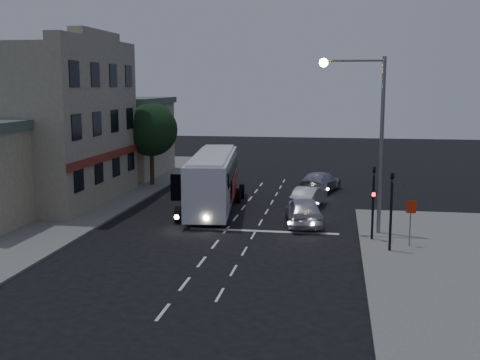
% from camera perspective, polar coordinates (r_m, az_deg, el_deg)
% --- Properties ---
extents(ground, '(120.00, 120.00, 0.00)m').
position_cam_1_polar(ground, '(30.54, -1.99, -5.62)').
color(ground, black).
extents(sidewalk_far, '(12.00, 50.00, 0.12)m').
position_cam_1_polar(sidewalk_far, '(42.17, -17.41, -1.85)').
color(sidewalk_far, slate).
rests_on(sidewalk_far, ground).
extents(road_markings, '(8.00, 30.55, 0.01)m').
position_cam_1_polar(road_markings, '(33.50, 1.27, -4.29)').
color(road_markings, silver).
rests_on(road_markings, ground).
extents(tour_bus, '(3.69, 11.66, 3.51)m').
position_cam_1_polar(tour_bus, '(37.45, -2.58, 0.08)').
color(tour_bus, white).
rests_on(tour_bus, ground).
extents(car_suv, '(2.52, 4.91, 1.60)m').
position_cam_1_polar(car_suv, '(33.55, 6.06, -2.93)').
color(car_suv, silver).
rests_on(car_suv, ground).
extents(car_sedan_a, '(2.24, 4.26, 1.34)m').
position_cam_1_polar(car_sedan_a, '(38.48, 6.53, -1.59)').
color(car_sedan_a, silver).
rests_on(car_sedan_a, ground).
extents(car_sedan_b, '(3.33, 5.37, 1.45)m').
position_cam_1_polar(car_sedan_b, '(44.16, 7.59, -0.16)').
color(car_sedan_b, '#A4A3B6').
rests_on(car_sedan_b, ground).
extents(traffic_signal_main, '(0.25, 0.35, 4.10)m').
position_cam_1_polar(traffic_signal_main, '(30.29, 12.53, -1.27)').
color(traffic_signal_main, black).
rests_on(traffic_signal_main, sidewalk_near).
extents(traffic_signal_side, '(0.18, 0.15, 4.10)m').
position_cam_1_polar(traffic_signal_side, '(28.40, 14.17, -2.01)').
color(traffic_signal_side, black).
rests_on(traffic_signal_side, sidewalk_near).
extents(regulatory_sign, '(0.45, 0.12, 2.20)m').
position_cam_1_polar(regulatory_sign, '(29.61, 15.88, -3.27)').
color(regulatory_sign, slate).
rests_on(regulatory_sign, sidewalk_near).
extents(streetlight, '(3.32, 0.44, 9.00)m').
position_cam_1_polar(streetlight, '(31.29, 12.13, 5.18)').
color(streetlight, slate).
rests_on(streetlight, sidewalk_near).
extents(main_building, '(10.12, 12.00, 11.00)m').
position_cam_1_polar(main_building, '(41.99, -18.91, 5.05)').
color(main_building, gray).
rests_on(main_building, sidewalk_far).
extents(low_building_north, '(9.40, 9.40, 6.50)m').
position_cam_1_polar(low_building_north, '(52.81, -12.26, 4.13)').
color(low_building_north, gray).
rests_on(low_building_north, sidewalk_far).
extents(street_tree, '(4.00, 4.00, 6.20)m').
position_cam_1_polar(street_tree, '(46.28, -8.43, 4.94)').
color(street_tree, black).
rests_on(street_tree, sidewalk_far).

